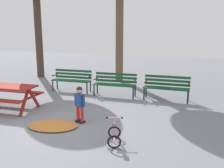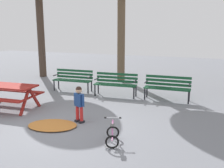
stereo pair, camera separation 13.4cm
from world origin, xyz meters
name	(u,v)px [view 2 (the right image)]	position (x,y,z in m)	size (l,w,h in m)	color
ground	(53,130)	(0.00, 0.00, 0.00)	(36.00, 36.00, 0.00)	slate
picnic_table	(8,90)	(-2.32, 1.00, 0.59)	(1.90, 1.47, 0.79)	maroon
park_bench_far_left	(73,78)	(-1.63, 3.88, 0.51)	(1.62, 0.55, 0.85)	#144728
park_bench_left	(116,82)	(0.27, 3.75, 0.51)	(1.63, 0.57, 0.85)	#144728
park_bench_right	(167,86)	(2.17, 3.86, 0.51)	(1.61, 0.51, 0.85)	#144728
child_standing	(79,102)	(0.35, 0.75, 0.58)	(0.36, 0.23, 1.00)	red
kids_bicycle	(112,135)	(1.67, -0.15, 0.20)	(0.51, 0.63, 0.54)	black
leaf_pile	(52,125)	(-0.16, 0.22, 0.04)	(1.28, 0.90, 0.07)	#B26B2D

